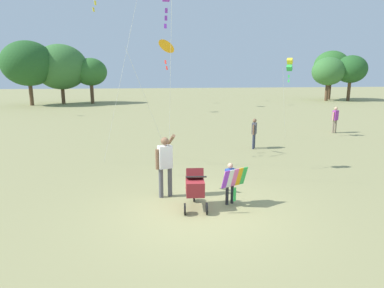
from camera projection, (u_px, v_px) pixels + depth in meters
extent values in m
plane|color=#938E5B|center=(201.00, 213.00, 7.94)|extent=(120.00, 120.00, 0.00)
cylinder|color=brown|center=(31.00, 95.00, 32.58)|extent=(0.36, 0.36, 2.03)
ellipsoid|color=#235623|center=(28.00, 63.00, 31.92)|extent=(5.07, 4.56, 4.31)
cylinder|color=brown|center=(63.00, 96.00, 34.23)|extent=(0.36, 0.36, 1.62)
ellipsoid|color=#387033|center=(61.00, 67.00, 33.60)|extent=(5.32, 4.79, 4.52)
cylinder|color=brown|center=(92.00, 94.00, 34.65)|extent=(0.36, 0.36, 1.93)
ellipsoid|color=#2D6628|center=(91.00, 72.00, 34.15)|extent=(3.32, 2.99, 2.82)
cylinder|color=brown|center=(327.00, 93.00, 37.64)|extent=(0.36, 0.36, 1.85)
ellipsoid|color=#387033|center=(328.00, 71.00, 37.13)|extent=(3.68, 3.31, 3.13)
cylinder|color=brown|center=(329.00, 90.00, 39.34)|extent=(0.36, 0.36, 2.33)
ellipsoid|color=#2D6628|center=(331.00, 66.00, 38.74)|extent=(4.05, 3.65, 3.44)
cylinder|color=brown|center=(349.00, 91.00, 37.75)|extent=(0.36, 0.36, 2.11)
ellipsoid|color=#235623|center=(351.00, 69.00, 37.21)|extent=(3.60, 3.24, 3.06)
cylinder|color=#232328|center=(232.00, 193.00, 8.46)|extent=(0.08, 0.08, 0.53)
cylinder|color=#232328|center=(227.00, 195.00, 8.38)|extent=(0.08, 0.08, 0.53)
cube|color=#284CA8|center=(230.00, 176.00, 8.32)|extent=(0.27, 0.23, 0.40)
cylinder|color=tan|center=(235.00, 177.00, 8.40)|extent=(0.06, 0.06, 0.36)
cylinder|color=tan|center=(225.00, 178.00, 8.25)|extent=(0.06, 0.06, 0.36)
sphere|color=tan|center=(230.00, 166.00, 8.26)|extent=(0.14, 0.14, 0.14)
cube|color=green|center=(243.00, 176.00, 8.31)|extent=(0.20, 0.22, 0.49)
cube|color=#F4A319|center=(239.00, 177.00, 8.24)|extent=(0.20, 0.22, 0.49)
cube|color=pink|center=(235.00, 178.00, 8.17)|extent=(0.20, 0.22, 0.49)
cube|color=white|center=(230.00, 179.00, 8.09)|extent=(0.20, 0.22, 0.49)
cube|color=purple|center=(226.00, 180.00, 8.02)|extent=(0.20, 0.22, 0.49)
cube|color=green|center=(235.00, 194.00, 8.24)|extent=(0.08, 0.04, 0.36)
cylinder|color=#4C4C51|center=(161.00, 183.00, 8.83)|extent=(0.12, 0.12, 0.81)
cylinder|color=#4C4C51|center=(170.00, 182.00, 8.93)|extent=(0.12, 0.12, 0.81)
cube|color=silver|center=(165.00, 157.00, 8.73)|extent=(0.40, 0.31, 0.61)
cylinder|color=brown|center=(157.00, 159.00, 8.65)|extent=(0.09, 0.09, 0.54)
cylinder|color=brown|center=(171.00, 140.00, 8.85)|extent=(0.22, 0.50, 0.38)
sphere|color=brown|center=(165.00, 141.00, 8.64)|extent=(0.21, 0.21, 0.21)
cylinder|color=black|center=(194.00, 196.00, 8.61)|extent=(0.06, 0.28, 0.28)
cylinder|color=black|center=(185.00, 209.00, 7.81)|extent=(0.06, 0.28, 0.28)
cylinder|color=black|center=(207.00, 209.00, 7.84)|extent=(0.06, 0.28, 0.28)
cube|color=maroon|center=(195.00, 187.00, 8.11)|extent=(0.49, 0.67, 0.36)
cube|color=maroon|center=(195.00, 173.00, 8.17)|extent=(0.45, 0.44, 0.35)
cylinder|color=black|center=(196.00, 177.00, 7.57)|extent=(0.49, 0.07, 0.04)
cube|color=purple|center=(166.00, 11.00, 9.75)|extent=(0.08, 0.05, 0.14)
cube|color=purple|center=(166.00, 18.00, 9.74)|extent=(0.08, 0.03, 0.14)
cube|color=purple|center=(165.00, 26.00, 9.82)|extent=(0.08, 0.05, 0.14)
cylinder|color=silver|center=(170.00, 93.00, 9.40)|extent=(0.07, 1.77, 5.45)
cone|color=#F4A319|center=(167.00, 46.00, 12.28)|extent=(0.82, 0.83, 0.49)
cube|color=red|center=(166.00, 62.00, 12.41)|extent=(0.08, 0.08, 0.14)
cube|color=red|center=(167.00, 68.00, 12.42)|extent=(0.09, 0.09, 0.14)
cylinder|color=silver|center=(150.00, 109.00, 11.57)|extent=(1.38, 2.30, 4.07)
cube|color=yellow|center=(290.00, 61.00, 16.12)|extent=(0.38, 0.39, 0.31)
cube|color=green|center=(289.00, 68.00, 16.19)|extent=(0.38, 0.39, 0.31)
cube|color=green|center=(289.00, 76.00, 16.29)|extent=(0.08, 0.06, 0.14)
cube|color=green|center=(289.00, 81.00, 16.28)|extent=(0.09, 0.08, 0.14)
cylinder|color=silver|center=(284.00, 105.00, 15.86)|extent=(0.90, 1.37, 3.48)
cube|color=yellow|center=(95.00, 3.00, 11.16)|extent=(0.06, 0.08, 0.14)
cube|color=yellow|center=(94.00, 10.00, 11.17)|extent=(0.07, 0.09, 0.14)
cylinder|color=silver|center=(120.00, 82.00, 10.96)|extent=(1.63, 1.70, 5.99)
cylinder|color=#7F705B|center=(336.00, 126.00, 18.21)|extent=(0.10, 0.10, 0.71)
cylinder|color=#7F705B|center=(333.00, 127.00, 18.09)|extent=(0.10, 0.10, 0.71)
cube|color=purple|center=(335.00, 115.00, 18.02)|extent=(0.36, 0.31, 0.53)
cylinder|color=tan|center=(337.00, 116.00, 18.13)|extent=(0.08, 0.08, 0.47)
cylinder|color=tan|center=(333.00, 116.00, 17.92)|extent=(0.08, 0.08, 0.47)
sphere|color=tan|center=(336.00, 108.00, 17.94)|extent=(0.18, 0.18, 0.18)
cylinder|color=#33384C|center=(253.00, 142.00, 14.37)|extent=(0.10, 0.10, 0.65)
cylinder|color=#33384C|center=(254.00, 141.00, 14.56)|extent=(0.10, 0.10, 0.65)
cube|color=#4C4C56|center=(254.00, 128.00, 14.34)|extent=(0.29, 0.33, 0.49)
cylinder|color=brown|center=(254.00, 130.00, 14.19)|extent=(0.07, 0.07, 0.43)
cylinder|color=brown|center=(255.00, 129.00, 14.51)|extent=(0.07, 0.07, 0.43)
sphere|color=brown|center=(255.00, 121.00, 14.27)|extent=(0.17, 0.17, 0.17)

